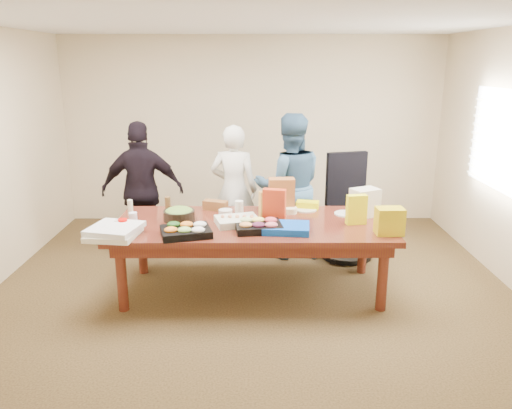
{
  "coord_description": "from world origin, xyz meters",
  "views": [
    {
      "loc": [
        0.02,
        -4.84,
        2.33
      ],
      "look_at": [
        0.04,
        0.1,
        0.91
      ],
      "focal_mm": 34.98,
      "sensor_mm": 36.0,
      "label": 1
    }
  ],
  "objects_px": {
    "person_right": "(289,186)",
    "office_chair": "(348,210)",
    "person_center": "(234,190)",
    "sheet_cake": "(237,221)",
    "salad_bowl": "(179,215)",
    "conference_table": "(252,256)"
  },
  "relations": [
    {
      "from": "conference_table",
      "to": "office_chair",
      "type": "height_order",
      "value": "office_chair"
    },
    {
      "from": "conference_table",
      "to": "person_center",
      "type": "relative_size",
      "value": 1.74
    },
    {
      "from": "person_center",
      "to": "person_right",
      "type": "height_order",
      "value": "person_right"
    },
    {
      "from": "person_center",
      "to": "salad_bowl",
      "type": "xyz_separation_m",
      "value": [
        -0.53,
        -1.06,
        -0.0
      ]
    },
    {
      "from": "office_chair",
      "to": "person_center",
      "type": "xyz_separation_m",
      "value": [
        -1.38,
        0.24,
        0.19
      ]
    },
    {
      "from": "person_center",
      "to": "sheet_cake",
      "type": "relative_size",
      "value": 3.86
    },
    {
      "from": "office_chair",
      "to": "sheet_cake",
      "type": "bearing_deg",
      "value": -157.59
    },
    {
      "from": "person_right",
      "to": "sheet_cake",
      "type": "distance_m",
      "value": 1.23
    },
    {
      "from": "office_chair",
      "to": "sheet_cake",
      "type": "relative_size",
      "value": 2.93
    },
    {
      "from": "person_center",
      "to": "conference_table",
      "type": "bearing_deg",
      "value": 110.63
    },
    {
      "from": "office_chair",
      "to": "salad_bowl",
      "type": "xyz_separation_m",
      "value": [
        -1.91,
        -0.82,
        0.19
      ]
    },
    {
      "from": "person_center",
      "to": "sheet_cake",
      "type": "bearing_deg",
      "value": 102.89
    },
    {
      "from": "conference_table",
      "to": "person_right",
      "type": "relative_size",
      "value": 1.59
    },
    {
      "from": "conference_table",
      "to": "salad_bowl",
      "type": "relative_size",
      "value": 8.62
    },
    {
      "from": "office_chair",
      "to": "person_right",
      "type": "height_order",
      "value": "person_right"
    },
    {
      "from": "conference_table",
      "to": "salad_bowl",
      "type": "height_order",
      "value": "salad_bowl"
    },
    {
      "from": "office_chair",
      "to": "salad_bowl",
      "type": "relative_size",
      "value": 3.75
    },
    {
      "from": "person_center",
      "to": "salad_bowl",
      "type": "bearing_deg",
      "value": 72.87
    },
    {
      "from": "sheet_cake",
      "to": "salad_bowl",
      "type": "bearing_deg",
      "value": 150.77
    },
    {
      "from": "sheet_cake",
      "to": "salad_bowl",
      "type": "distance_m",
      "value": 0.62
    },
    {
      "from": "person_right",
      "to": "office_chair",
      "type": "bearing_deg",
      "value": 165.62
    },
    {
      "from": "sheet_cake",
      "to": "salad_bowl",
      "type": "relative_size",
      "value": 1.28
    }
  ]
}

